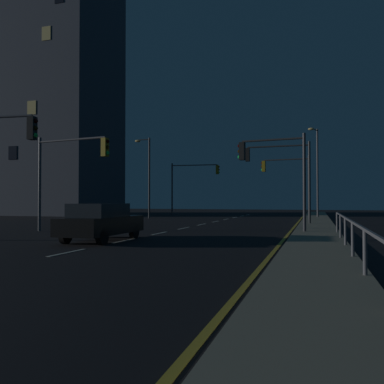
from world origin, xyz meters
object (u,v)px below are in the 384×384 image
at_px(traffic_light_far_right, 287,175).
at_px(street_lamp_corner, 147,171).
at_px(street_lamp_far_end, 316,164).
at_px(building_distant, 41,100).
at_px(traffic_light_far_left, 281,166).
at_px(traffic_light_near_right, 192,178).
at_px(traffic_light_far_center, 273,163).
at_px(car, 101,221).
at_px(traffic_light_mid_right, 69,163).

xyz_separation_m(traffic_light_far_right, street_lamp_corner, (-13.09, -0.02, 0.64)).
xyz_separation_m(street_lamp_far_end, building_distant, (-32.41, 1.71, 8.93)).
relative_size(traffic_light_far_left, traffic_light_near_right, 0.98).
bearing_deg(traffic_light_far_center, traffic_light_far_left, 91.94).
relative_size(car, traffic_light_far_left, 0.79).
bearing_deg(street_lamp_far_end, traffic_light_near_right, 175.24).
distance_m(traffic_light_mid_right, street_lamp_corner, 17.08).
distance_m(traffic_light_far_right, building_distant, 32.26).
bearing_deg(car, traffic_light_near_right, 98.89).
distance_m(traffic_light_mid_right, traffic_light_far_right, 19.74).
bearing_deg(street_lamp_corner, traffic_light_far_right, 0.07).
bearing_deg(traffic_light_far_right, street_lamp_far_end, 61.49).
distance_m(traffic_light_far_left, street_lamp_corner, 14.76).
height_order(traffic_light_mid_right, street_lamp_far_end, street_lamp_far_end).
bearing_deg(building_distant, car, -48.25).
height_order(traffic_light_mid_right, street_lamp_corner, street_lamp_corner).
distance_m(car, traffic_light_far_left, 15.41).
relative_size(traffic_light_far_left, street_lamp_far_end, 0.67).
height_order(traffic_light_far_left, building_distant, building_distant).
bearing_deg(traffic_light_far_left, traffic_light_mid_right, -135.76).
xyz_separation_m(traffic_light_mid_right, building_distant, (-19.73, 22.97, 10.33)).
height_order(traffic_light_far_center, street_lamp_corner, street_lamp_corner).
height_order(traffic_light_far_right, traffic_light_near_right, traffic_light_near_right).
relative_size(street_lamp_far_end, building_distant, 0.30).
distance_m(traffic_light_far_left, traffic_light_near_right, 16.02).
bearing_deg(street_lamp_corner, building_distant, 160.04).
bearing_deg(car, traffic_light_mid_right, 137.74).
distance_m(traffic_light_far_left, traffic_light_far_right, 6.84).
bearing_deg(traffic_light_far_right, traffic_light_far_center, -89.02).
height_order(traffic_light_mid_right, traffic_light_near_right, traffic_light_near_right).
height_order(traffic_light_far_left, traffic_light_near_right, traffic_light_far_left).
bearing_deg(traffic_light_near_right, building_distant, 178.10).
height_order(street_lamp_far_end, street_lamp_corner, street_lamp_far_end).
relative_size(traffic_light_far_right, traffic_light_near_right, 0.93).
relative_size(traffic_light_mid_right, building_distant, 0.19).
xyz_separation_m(car, traffic_light_far_left, (6.18, 13.73, 3.30)).
xyz_separation_m(car, traffic_light_far_right, (6.19, 20.57, 3.09)).
distance_m(traffic_light_far_right, street_lamp_far_end, 5.17).
bearing_deg(traffic_light_far_left, street_lamp_corner, 152.45).
height_order(traffic_light_far_left, traffic_light_far_center, traffic_light_far_left).
height_order(traffic_light_near_right, street_lamp_corner, street_lamp_corner).
xyz_separation_m(traffic_light_far_right, building_distant, (-30.01, 6.13, 10.13)).
height_order(traffic_light_mid_right, traffic_light_far_right, traffic_light_far_right).
height_order(car, traffic_light_far_left, traffic_light_far_left).
bearing_deg(traffic_light_near_right, traffic_light_far_left, -50.22).
bearing_deg(street_lamp_far_end, traffic_light_far_center, -96.61).
bearing_deg(traffic_light_mid_right, traffic_light_far_left, 44.24).
distance_m(car, traffic_light_far_center, 9.47).
relative_size(traffic_light_far_left, street_lamp_corner, 0.73).
xyz_separation_m(traffic_light_mid_right, traffic_light_far_right, (10.28, 16.85, 0.21)).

